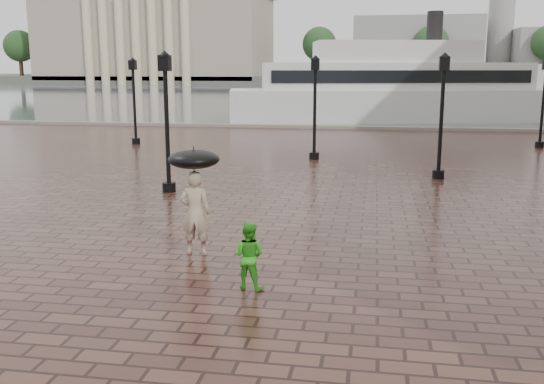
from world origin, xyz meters
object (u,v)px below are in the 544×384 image
Objects in this scene: street_lamps at (323,107)px; child_pedestrian at (249,256)px; adult_pedestrian at (195,213)px; ferry_near at (393,88)px.

street_lamps is 16.03m from child_pedestrian.
street_lamps is 11.56× the size of adult_pedestrian.
adult_pedestrian is at bearing -39.37° from child_pedestrian.
street_lamps reaches higher than child_pedestrian.
street_lamps is 14.22m from adult_pedestrian.
adult_pedestrian reaches higher than child_pedestrian.
child_pedestrian is at bearing 125.93° from adult_pedestrian.
adult_pedestrian is (-1.55, -14.06, -1.40)m from street_lamps.
child_pedestrian is at bearing -107.56° from ferry_near.
ferry_near reaches higher than child_pedestrian.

